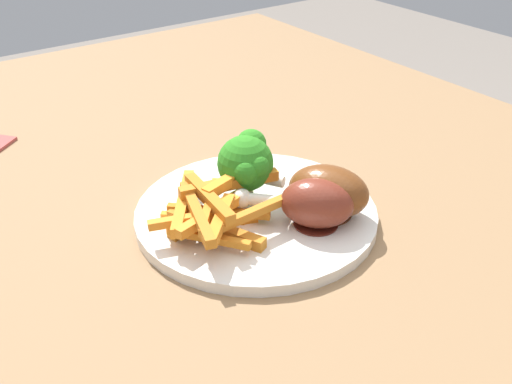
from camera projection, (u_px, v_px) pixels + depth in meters
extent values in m
cube|color=#8E6B47|center=(279.00, 213.00, 0.66)|extent=(1.28, 0.87, 0.03)
cylinder|color=brown|center=(252.00, 183.00, 1.44)|extent=(0.06, 0.06, 0.70)
cylinder|color=white|center=(256.00, 214.00, 0.62)|extent=(0.25, 0.25, 0.01)
cylinder|color=#8BAD60|center=(246.00, 190.00, 0.63)|extent=(0.02, 0.02, 0.02)
sphere|color=#2D831F|center=(245.00, 163.00, 0.61)|extent=(0.06, 0.06, 0.06)
sphere|color=#2D831F|center=(256.00, 166.00, 0.60)|extent=(0.03, 0.03, 0.03)
sphere|color=#2D831F|center=(246.00, 172.00, 0.60)|extent=(0.03, 0.03, 0.03)
sphere|color=#2D831F|center=(264.00, 161.00, 0.61)|extent=(0.02, 0.02, 0.02)
sphere|color=#2D831F|center=(251.00, 144.00, 0.62)|extent=(0.03, 0.03, 0.03)
cube|color=orange|center=(217.00, 220.00, 0.59)|extent=(0.04, 0.08, 0.01)
cube|color=orange|center=(189.00, 219.00, 0.56)|extent=(0.03, 0.07, 0.01)
cube|color=#C7721F|center=(212.00, 214.00, 0.60)|extent=(0.03, 0.10, 0.01)
cube|color=orange|center=(208.00, 238.00, 0.55)|extent=(0.07, 0.05, 0.01)
cube|color=orange|center=(231.00, 183.00, 0.59)|extent=(0.03, 0.07, 0.01)
cube|color=orange|center=(183.00, 202.00, 0.59)|extent=(0.09, 0.07, 0.01)
cube|color=orange|center=(229.00, 183.00, 0.60)|extent=(0.03, 0.10, 0.01)
cube|color=orange|center=(209.00, 198.00, 0.57)|extent=(0.09, 0.02, 0.01)
cube|color=#C6721E|center=(218.00, 211.00, 0.59)|extent=(0.08, 0.08, 0.01)
cube|color=orange|center=(221.00, 219.00, 0.55)|extent=(0.06, 0.06, 0.01)
cube|color=#C7721F|center=(215.00, 229.00, 0.58)|extent=(0.10, 0.05, 0.01)
cube|color=#C7721F|center=(197.00, 213.00, 0.56)|extent=(0.10, 0.04, 0.01)
cube|color=orange|center=(245.00, 216.00, 0.56)|extent=(0.01, 0.10, 0.01)
cube|color=orange|center=(209.00, 216.00, 0.56)|extent=(0.03, 0.08, 0.01)
cube|color=orange|center=(201.00, 216.00, 0.60)|extent=(0.06, 0.07, 0.01)
cube|color=orange|center=(210.00, 202.00, 0.57)|extent=(0.06, 0.06, 0.01)
cylinder|color=#521B12|center=(316.00, 223.00, 0.59)|extent=(0.04, 0.04, 0.00)
ellipsoid|color=maroon|center=(317.00, 203.00, 0.58)|extent=(0.08, 0.08, 0.05)
cylinder|color=beige|center=(259.00, 200.00, 0.59)|extent=(0.03, 0.03, 0.01)
sphere|color=silver|center=(242.00, 198.00, 0.59)|extent=(0.02, 0.02, 0.02)
cylinder|color=#4D220E|center=(327.00, 212.00, 0.61)|extent=(0.05, 0.05, 0.00)
ellipsoid|color=brown|center=(328.00, 191.00, 0.60)|extent=(0.10, 0.09, 0.05)
cylinder|color=beige|center=(267.00, 180.00, 0.62)|extent=(0.04, 0.03, 0.01)
sphere|color=silver|center=(249.00, 176.00, 0.63)|extent=(0.02, 0.02, 0.02)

